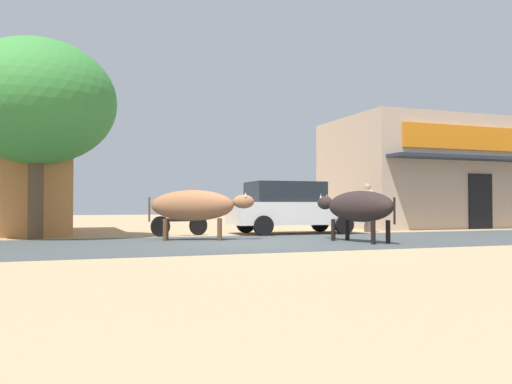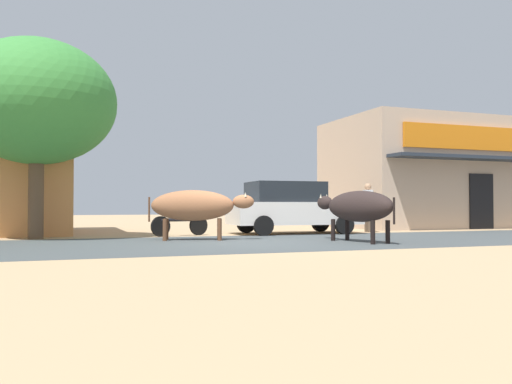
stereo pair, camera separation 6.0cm
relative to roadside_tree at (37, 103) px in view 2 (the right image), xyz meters
The scene contains 9 objects.
ground 6.93m from the roadside_tree, 33.61° to the right, with size 80.00×80.00×0.00m, color tan.
asphalt_road 6.93m from the roadside_tree, 33.61° to the right, with size 72.00×5.74×0.00m, color #414748.
storefront_right_club 16.01m from the roadside_tree, 11.84° to the left, with size 8.62×6.03×4.42m.
roadside_tree is the anchor object (origin of this frame).
parked_hatchback_car 8.05m from the roadside_tree, ahead, with size 4.15×2.09×1.64m.
parked_motorcycle 5.09m from the roadside_tree, ahead, with size 1.79×0.61×1.04m.
cow_near_brown 5.17m from the roadside_tree, 26.63° to the right, with size 2.69×1.21×1.30m.
cow_far_dark 8.94m from the roadside_tree, 28.15° to the right, with size 1.03×2.87×1.26m.
pedestrian_by_shop 10.68m from the roadside_tree, ahead, with size 0.36×0.61×1.64m.
Camera 2 is at (-4.26, -12.29, 0.90)m, focal length 37.72 mm.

